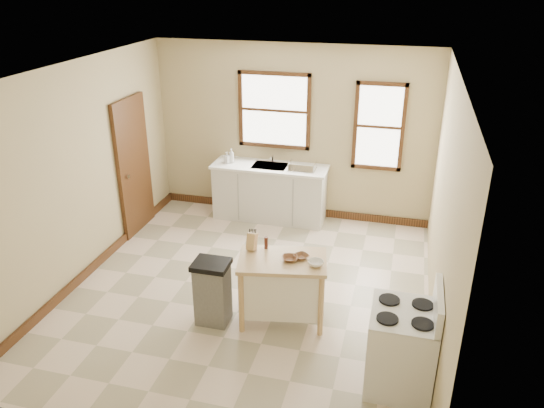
# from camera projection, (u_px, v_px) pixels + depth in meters

# --- Properties ---
(floor) EXTENTS (5.00, 5.00, 0.00)m
(floor) POSITION_uv_depth(u_px,v_px,m) (249.00, 291.00, 6.85)
(floor) COLOR beige
(floor) RESTS_ON ground
(ceiling) EXTENTS (5.00, 5.00, 0.00)m
(ceiling) POSITION_uv_depth(u_px,v_px,m) (244.00, 71.00, 5.70)
(ceiling) COLOR white
(ceiling) RESTS_ON ground
(wall_back) EXTENTS (4.50, 0.04, 2.80)m
(wall_back) POSITION_uv_depth(u_px,v_px,m) (293.00, 133.00, 8.48)
(wall_back) COLOR tan
(wall_back) RESTS_ON ground
(wall_left) EXTENTS (0.04, 5.00, 2.80)m
(wall_left) POSITION_uv_depth(u_px,v_px,m) (79.00, 174.00, 6.79)
(wall_left) COLOR tan
(wall_left) RESTS_ON ground
(wall_right) EXTENTS (0.04, 5.00, 2.80)m
(wall_right) POSITION_uv_depth(u_px,v_px,m) (444.00, 211.00, 5.75)
(wall_right) COLOR tan
(wall_right) RESTS_ON ground
(window_main) EXTENTS (1.17, 0.06, 1.22)m
(window_main) POSITION_uv_depth(u_px,v_px,m) (274.00, 110.00, 8.39)
(window_main) COLOR black
(window_main) RESTS_ON wall_back
(window_side) EXTENTS (0.77, 0.06, 1.37)m
(window_side) POSITION_uv_depth(u_px,v_px,m) (379.00, 127.00, 8.07)
(window_side) COLOR black
(window_side) RESTS_ON wall_back
(door_left) EXTENTS (0.06, 0.90, 2.10)m
(door_left) POSITION_uv_depth(u_px,v_px,m) (134.00, 166.00, 8.08)
(door_left) COLOR black
(door_left) RESTS_ON ground
(baseboard_back) EXTENTS (4.50, 0.04, 0.12)m
(baseboard_back) POSITION_uv_depth(u_px,v_px,m) (291.00, 209.00, 9.00)
(baseboard_back) COLOR black
(baseboard_back) RESTS_ON ground
(baseboard_left) EXTENTS (0.04, 5.00, 0.12)m
(baseboard_left) POSITION_uv_depth(u_px,v_px,m) (95.00, 265.00, 7.33)
(baseboard_left) COLOR black
(baseboard_left) RESTS_ON ground
(sink_counter) EXTENTS (1.86, 0.62, 0.92)m
(sink_counter) POSITION_uv_depth(u_px,v_px,m) (270.00, 192.00, 8.67)
(sink_counter) COLOR silver
(sink_counter) RESTS_ON ground
(faucet) EXTENTS (0.03, 0.03, 0.22)m
(faucet) POSITION_uv_depth(u_px,v_px,m) (273.00, 156.00, 8.60)
(faucet) COLOR silver
(faucet) RESTS_ON sink_counter
(soap_bottle_a) EXTENTS (0.11, 0.11, 0.23)m
(soap_bottle_a) POSITION_uv_depth(u_px,v_px,m) (231.00, 156.00, 8.57)
(soap_bottle_a) COLOR #B2B2B2
(soap_bottle_a) RESTS_ON sink_counter
(soap_bottle_b) EXTENTS (0.11, 0.11, 0.19)m
(soap_bottle_b) POSITION_uv_depth(u_px,v_px,m) (227.00, 158.00, 8.56)
(soap_bottle_b) COLOR #B2B2B2
(soap_bottle_b) RESTS_ON sink_counter
(dish_rack) EXTENTS (0.51, 0.45, 0.10)m
(dish_rack) POSITION_uv_depth(u_px,v_px,m) (302.00, 167.00, 8.29)
(dish_rack) COLOR silver
(dish_rack) RESTS_ON sink_counter
(kitchen_island) EXTENTS (1.09, 0.80, 0.81)m
(kitchen_island) POSITION_uv_depth(u_px,v_px,m) (282.00, 290.00, 6.14)
(kitchen_island) COLOR tan
(kitchen_island) RESTS_ON ground
(knife_block) EXTENTS (0.11, 0.11, 0.20)m
(knife_block) POSITION_uv_depth(u_px,v_px,m) (252.00, 242.00, 6.14)
(knife_block) COLOR tan
(knife_block) RESTS_ON kitchen_island
(pepper_grinder) EXTENTS (0.06, 0.06, 0.15)m
(pepper_grinder) POSITION_uv_depth(u_px,v_px,m) (266.00, 243.00, 6.17)
(pepper_grinder) COLOR #481E13
(pepper_grinder) RESTS_ON kitchen_island
(bowl_a) EXTENTS (0.21, 0.21, 0.04)m
(bowl_a) POSITION_uv_depth(u_px,v_px,m) (290.00, 258.00, 5.95)
(bowl_a) COLOR brown
(bowl_a) RESTS_ON kitchen_island
(bowl_b) EXTENTS (0.23, 0.23, 0.04)m
(bowl_b) POSITION_uv_depth(u_px,v_px,m) (301.00, 257.00, 5.99)
(bowl_b) COLOR brown
(bowl_b) RESTS_ON kitchen_island
(bowl_c) EXTENTS (0.23, 0.23, 0.05)m
(bowl_c) POSITION_uv_depth(u_px,v_px,m) (316.00, 263.00, 5.84)
(bowl_c) COLOR white
(bowl_c) RESTS_ON kitchen_island
(trash_bin) EXTENTS (0.41, 0.34, 0.79)m
(trash_bin) POSITION_uv_depth(u_px,v_px,m) (213.00, 292.00, 6.11)
(trash_bin) COLOR slate
(trash_bin) RESTS_ON ground
(gas_stove) EXTENTS (0.69, 0.69, 1.12)m
(gas_stove) POSITION_uv_depth(u_px,v_px,m) (402.00, 337.00, 5.11)
(gas_stove) COLOR white
(gas_stove) RESTS_ON ground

